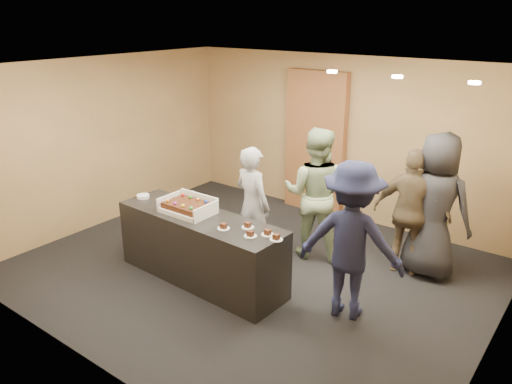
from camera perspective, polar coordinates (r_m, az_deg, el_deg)
room at (r=6.38m, az=-0.41°, el=1.82°), size 6.04×6.00×2.70m
serving_counter at (r=6.53m, az=-6.32°, el=-6.40°), size 2.43×0.80×0.90m
storage_cabinet at (r=8.61m, az=6.80°, el=5.58°), size 1.11×0.15×2.44m
cake_box at (r=6.48m, az=-7.67°, el=-1.89°), size 0.67×0.46×0.20m
sheet_cake at (r=6.45m, az=-7.85°, el=-1.52°), size 0.57×0.39×0.11m
plate_stack at (r=7.09m, az=-12.78°, el=-0.48°), size 0.17×0.17×0.04m
slice_a at (r=5.95m, az=-3.73°, el=-4.00°), size 0.15×0.15×0.07m
slice_b at (r=5.97m, az=-0.95°, el=-3.88°), size 0.15×0.15×0.07m
slice_c at (r=5.75m, az=-0.65°, el=-4.87°), size 0.15×0.15×0.07m
slice_d at (r=5.78m, az=1.33°, el=-4.72°), size 0.15×0.15×0.07m
slice_e at (r=5.67m, az=2.33°, el=-5.26°), size 0.15×0.15×0.07m
person_server_grey at (r=6.85m, az=-0.42°, el=-1.52°), size 0.67×0.50×1.66m
person_sage_man at (r=7.01m, az=6.78°, el=-0.19°), size 1.09×0.96×1.88m
person_navy_man at (r=5.69m, az=10.84°, el=-5.51°), size 1.32×0.95×1.85m
person_brown_extra at (r=6.83m, az=17.33°, el=-2.28°), size 1.04×0.52×1.72m
person_dark_suit at (r=6.84m, az=19.75°, el=-1.52°), size 1.00×0.69×1.94m
ceiling_spotlights at (r=5.75m, az=15.85°, el=12.56°), size 1.72×0.12×0.03m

